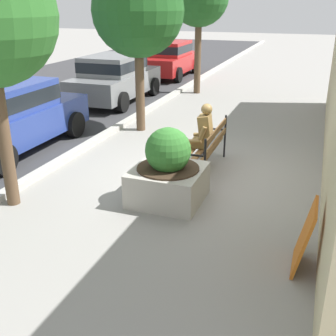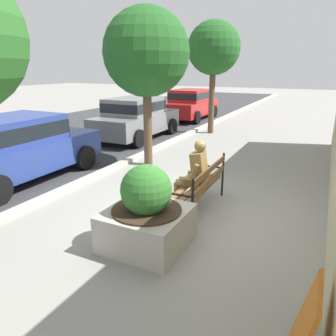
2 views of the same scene
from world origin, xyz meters
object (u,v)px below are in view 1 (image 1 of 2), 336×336
at_px(park_bench, 208,145).
at_px(parked_car_grey, 115,77).
at_px(concrete_planter, 168,172).
at_px(street_tree_down_street, 138,11).
at_px(parked_car_red, 169,58).
at_px(bronze_statue_seated, 198,137).
at_px(parked_car_blue, 7,115).
at_px(leaning_signboard, 304,237).

xyz_separation_m(park_bench, parked_car_grey, (5.02, 4.58, 0.30)).
height_order(concrete_planter, street_tree_down_street, street_tree_down_street).
xyz_separation_m(concrete_planter, parked_car_red, (12.01, 4.30, 0.32)).
height_order(park_bench, concrete_planter, concrete_planter).
bearing_deg(bronze_statue_seated, concrete_planter, 177.71).
distance_m(bronze_statue_seated, street_tree_down_street, 3.87).
height_order(park_bench, parked_car_red, parked_car_red).
bearing_deg(concrete_planter, parked_car_red, 19.70).
distance_m(street_tree_down_street, parked_car_red, 8.78).
bearing_deg(street_tree_down_street, park_bench, -132.12).
xyz_separation_m(park_bench, bronze_statue_seated, (0.03, 0.21, 0.12)).
bearing_deg(parked_car_blue, park_bench, -85.75).
relative_size(park_bench, parked_car_red, 0.44).
bearing_deg(leaning_signboard, bronze_statue_seated, 37.76).
bearing_deg(parked_car_grey, parked_car_red, 0.00).
bearing_deg(parked_car_red, park_bench, -156.29).
relative_size(park_bench, concrete_planter, 1.39).
bearing_deg(bronze_statue_seated, parked_car_blue, 94.88).
bearing_deg(leaning_signboard, concrete_planter, 61.21).
xyz_separation_m(park_bench, parked_car_red, (10.42, 4.58, 0.30)).
bearing_deg(park_bench, leaning_signboard, -144.68).
xyz_separation_m(parked_car_blue, parked_car_red, (10.76, 0.00, 0.00)).
xyz_separation_m(parked_car_blue, leaning_signboard, (-2.51, -6.60, -0.39)).
bearing_deg(bronze_statue_seated, parked_car_red, 22.78).
height_order(street_tree_down_street, parked_car_grey, street_tree_down_street).
bearing_deg(park_bench, parked_car_blue, 94.25).
height_order(bronze_statue_seated, parked_car_grey, parked_car_grey).
bearing_deg(street_tree_down_street, parked_car_grey, 37.29).
bearing_deg(parked_car_grey, street_tree_down_street, -142.71).
bearing_deg(leaning_signboard, street_tree_down_street, 41.39).
distance_m(parked_car_grey, parked_car_red, 5.40).
bearing_deg(park_bench, parked_car_grey, 42.36).
relative_size(parked_car_blue, parked_car_red, 1.00).
relative_size(parked_car_blue, leaning_signboard, 4.57).
relative_size(park_bench, parked_car_grey, 0.44).
height_order(park_bench, leaning_signboard, park_bench).
distance_m(parked_car_red, leaning_signboard, 14.83).
height_order(bronze_statue_seated, concrete_planter, bronze_statue_seated).
height_order(parked_car_red, leaning_signboard, parked_car_red).
bearing_deg(concrete_planter, park_bench, -9.93).
bearing_deg(bronze_statue_seated, parked_car_grey, 41.18).
relative_size(street_tree_down_street, parked_car_blue, 1.01).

